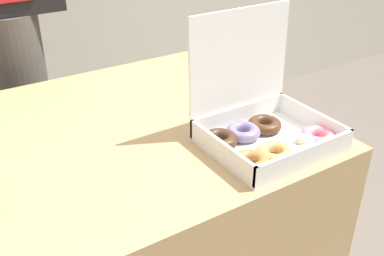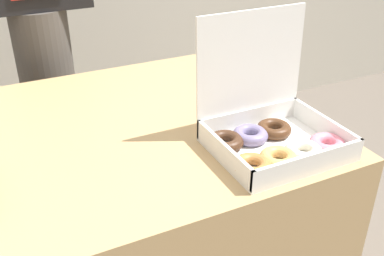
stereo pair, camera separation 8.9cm
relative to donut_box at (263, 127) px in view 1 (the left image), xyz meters
name	(u,v)px [view 1 (the left image)]	position (x,y,z in m)	size (l,w,h in m)	color
table	(124,248)	(-0.27, 0.25, -0.43)	(0.95, 0.81, 0.78)	tan
donut_box	(263,127)	(0.00, 0.00, 0.00)	(0.30, 0.25, 0.29)	white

